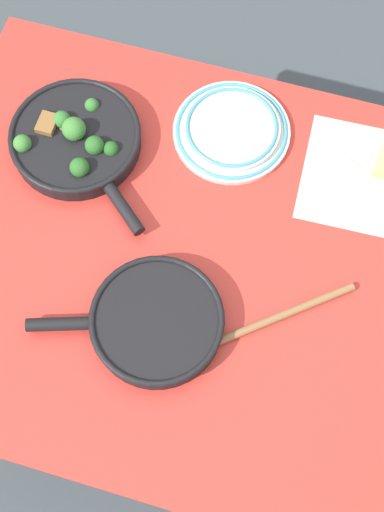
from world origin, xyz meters
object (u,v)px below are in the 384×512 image
(skillet_broccoli, at_px, (76,139))
(skillet_eggs, at_px, (155,322))
(wooden_spoon, at_px, (233,335))
(dinner_plate_stack, at_px, (232,130))

(skillet_broccoli, xyz_separation_m, skillet_eggs, (0.26, -0.31, -0.00))
(wooden_spoon, bearing_deg, skillet_broccoli, -75.18)
(wooden_spoon, xyz_separation_m, dinner_plate_stack, (-0.11, 0.41, 0.01))
(skillet_broccoli, distance_m, dinner_plate_stack, 0.31)
(skillet_broccoli, height_order, dinner_plate_stack, skillet_broccoli)
(skillet_broccoli, distance_m, wooden_spoon, 0.49)
(skillet_eggs, xyz_separation_m, wooden_spoon, (0.14, 0.02, -0.01))
(skillet_broccoli, bearing_deg, wooden_spoon, 4.40)
(dinner_plate_stack, bearing_deg, skillet_eggs, -93.79)
(skillet_eggs, relative_size, dinner_plate_stack, 1.46)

